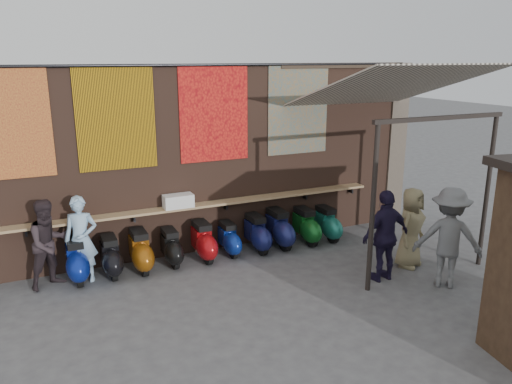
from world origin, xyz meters
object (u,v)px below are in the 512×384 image
shelf_box (178,201)px  scooter_stool_4 (203,242)px  scooter_stool_9 (327,224)px  shopper_tan (411,228)px  scooter_stool_1 (111,257)px  scooter_stool_2 (140,251)px  scooter_stool_6 (257,234)px  diner_left (81,239)px  scooter_stool_3 (171,248)px  scooter_stool_7 (279,229)px  scooter_stool_0 (77,261)px  scooter_stool_5 (229,239)px  diner_right (49,244)px  scooter_stool_8 (306,226)px  shopper_navy (385,236)px  shopper_grey (449,238)px

shelf_box → scooter_stool_4: shelf_box is taller
scooter_stool_9 → shopper_tan: bearing=-71.0°
scooter_stool_1 → scooter_stool_2: scooter_stool_2 is taller
scooter_stool_6 → diner_left: size_ratio=0.50×
shelf_box → scooter_stool_3: size_ratio=0.79×
scooter_stool_7 → shopper_tan: (1.92, -2.05, 0.40)m
scooter_stool_0 → scooter_stool_7: 4.30m
scooter_stool_2 → scooter_stool_0: bearing=178.5°
scooter_stool_6 → scooter_stool_9: size_ratio=1.04×
scooter_stool_5 → diner_right: size_ratio=0.44×
scooter_stool_6 → scooter_stool_8: (1.22, -0.03, 0.00)m
scooter_stool_1 → shopper_navy: 5.29m
shelf_box → scooter_stool_0: size_ratio=0.70×
scooter_stool_3 → scooter_stool_8: 3.13m
scooter_stool_3 → scooter_stool_6: bearing=-1.4°
scooter_stool_0 → scooter_stool_8: size_ratio=1.03×
scooter_stool_1 → scooter_stool_4: bearing=-0.1°
diner_left → shopper_navy: bearing=-7.4°
diner_right → shopper_grey: 7.31m
scooter_stool_4 → shopper_tan: shopper_tan is taller
scooter_stool_8 → shopper_grey: 3.30m
scooter_stool_4 → diner_left: bearing=180.0°
scooter_stool_8 → scooter_stool_9: scooter_stool_8 is taller
shelf_box → scooter_stool_9: shelf_box is taller
shelf_box → scooter_stool_4: size_ratio=0.72×
scooter_stool_2 → scooter_stool_9: size_ratio=1.07×
scooter_stool_7 → shopper_grey: shopper_grey is taller
scooter_stool_2 → shopper_tan: shopper_tan is taller
shelf_box → scooter_stool_0: (-2.10, -0.28, -0.85)m
scooter_stool_4 → shelf_box: bearing=144.2°
scooter_stool_8 → diner_right: 5.42m
scooter_stool_6 → scooter_stool_8: size_ratio=0.99×
scooter_stool_1 → scooter_stool_8: bearing=-0.6°
scooter_stool_3 → scooter_stool_4: scooter_stool_4 is taller
scooter_stool_9 → diner_left: diner_left is taller
scooter_stool_3 → diner_left: size_ratio=0.47×
diner_right → shopper_tan: bearing=-42.8°
shelf_box → scooter_stool_4: (0.42, -0.30, -0.86)m
scooter_stool_3 → scooter_stool_4: 0.68m
scooter_stool_4 → scooter_stool_3: bearing=177.1°
scooter_stool_0 → scooter_stool_6: bearing=-0.5°
diner_left → scooter_stool_7: bearing=17.0°
diner_left → scooter_stool_3: bearing=18.1°
scooter_stool_4 → scooter_stool_6: scooter_stool_4 is taller
scooter_stool_2 → diner_left: bearing=179.4°
shopper_grey → shopper_tan: size_ratio=1.15×
diner_right → shopper_navy: bearing=-47.9°
diner_right → shopper_tan: (6.65, -2.05, -0.01)m
scooter_stool_1 → scooter_stool_9: 4.91m
scooter_stool_1 → shopper_grey: shopper_grey is taller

